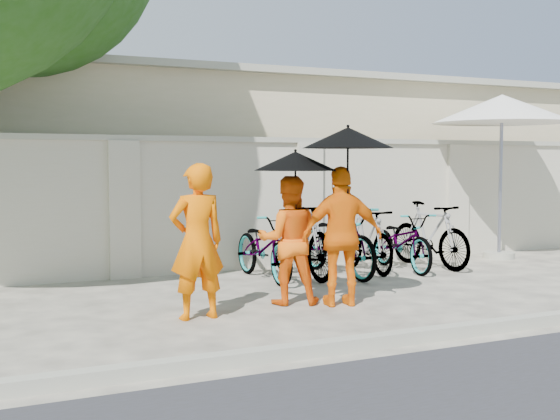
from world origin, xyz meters
name	(u,v)px	position (x,y,z in m)	size (l,w,h in m)	color
ground	(274,314)	(0.00, 0.00, 0.00)	(80.00, 80.00, 0.00)	beige
kerb	(352,344)	(0.00, -1.70, 0.06)	(40.00, 0.16, 0.12)	#A4A491
compound_wall	(248,206)	(1.00, 3.20, 1.00)	(20.00, 0.30, 2.00)	beige
building_behind	(224,166)	(2.00, 7.00, 1.60)	(14.00, 6.00, 3.20)	beige
monk_left	(197,242)	(-0.86, 0.12, 0.84)	(0.61, 0.40, 1.68)	#FF6C00
monk_center	(289,240)	(0.38, 0.43, 0.77)	(0.74, 0.58, 1.53)	#FF640D
parasol_center	(295,161)	(0.43, 0.35, 1.71)	(0.98, 0.98, 0.95)	black
monk_right	(342,236)	(0.91, 0.06, 0.82)	(0.96, 0.40, 1.65)	orange
parasol_right	(348,138)	(0.93, -0.02, 1.97)	(1.05, 1.05, 1.16)	black
patio_umbrella	(502,111)	(5.42, 2.41, 2.58)	(3.14, 3.14, 2.85)	#A4A491
bike_0	(264,247)	(0.79, 2.09, 0.48)	(0.64, 1.84, 0.96)	#8E8FA3
bike_1	(301,239)	(1.37, 2.08, 0.56)	(0.53, 1.88, 1.13)	#8E8FA3
bike_2	(338,241)	(1.94, 1.99, 0.52)	(0.69, 1.97, 1.04)	#8E8FA3
bike_3	(367,239)	(2.52, 2.10, 0.51)	(0.48, 1.69, 1.01)	#8E8FA3
bike_4	(402,241)	(3.10, 2.00, 0.46)	(0.60, 1.73, 0.91)	#8E8FA3
bike_5	(430,235)	(3.67, 2.07, 0.53)	(0.50, 1.76, 1.06)	#8E8FA3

